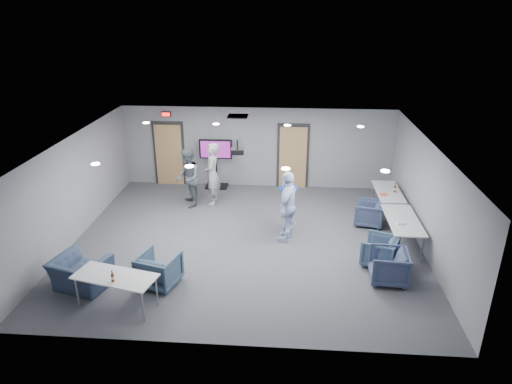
# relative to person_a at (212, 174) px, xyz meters

# --- Properties ---
(floor) EXTENTS (9.00, 9.00, 0.00)m
(floor) POSITION_rel_person_a_xyz_m (1.27, -2.40, -0.97)
(floor) COLOR #3D4046
(floor) RESTS_ON ground
(ceiling) EXTENTS (9.00, 9.00, 0.00)m
(ceiling) POSITION_rel_person_a_xyz_m (1.27, -2.40, 1.73)
(ceiling) COLOR silver
(ceiling) RESTS_ON wall_back
(wall_back) EXTENTS (9.00, 0.02, 2.70)m
(wall_back) POSITION_rel_person_a_xyz_m (1.27, 1.60, 0.38)
(wall_back) COLOR gray
(wall_back) RESTS_ON floor
(wall_front) EXTENTS (9.00, 0.02, 2.70)m
(wall_front) POSITION_rel_person_a_xyz_m (1.27, -6.40, 0.38)
(wall_front) COLOR gray
(wall_front) RESTS_ON floor
(wall_left) EXTENTS (0.02, 8.00, 2.70)m
(wall_left) POSITION_rel_person_a_xyz_m (-3.23, -2.40, 0.38)
(wall_left) COLOR gray
(wall_left) RESTS_ON floor
(wall_right) EXTENTS (0.02, 8.00, 2.70)m
(wall_right) POSITION_rel_person_a_xyz_m (5.77, -2.40, 0.38)
(wall_right) COLOR gray
(wall_right) RESTS_ON floor
(door_left) EXTENTS (1.06, 0.17, 2.24)m
(door_left) POSITION_rel_person_a_xyz_m (-1.73, 1.55, 0.10)
(door_left) COLOR black
(door_left) RESTS_ON wall_back
(door_right) EXTENTS (1.06, 0.17, 2.24)m
(door_right) POSITION_rel_person_a_xyz_m (2.47, 1.55, 0.10)
(door_right) COLOR black
(door_right) RESTS_ON wall_back
(exit_sign) EXTENTS (0.32, 0.08, 0.16)m
(exit_sign) POSITION_rel_person_a_xyz_m (-1.73, 1.53, 1.48)
(exit_sign) COLOR black
(exit_sign) RESTS_ON wall_back
(hvac_diffuser) EXTENTS (0.60, 0.60, 0.03)m
(hvac_diffuser) POSITION_rel_person_a_xyz_m (0.77, 0.40, 1.71)
(hvac_diffuser) COLOR black
(hvac_diffuser) RESTS_ON ceiling
(downlights) EXTENTS (6.18, 3.78, 0.02)m
(downlights) POSITION_rel_person_a_xyz_m (1.27, -2.40, 1.71)
(downlights) COLOR white
(downlights) RESTS_ON ceiling
(person_a) EXTENTS (0.50, 0.73, 1.94)m
(person_a) POSITION_rel_person_a_xyz_m (0.00, 0.00, 0.00)
(person_a) COLOR #9B9D9A
(person_a) RESTS_ON floor
(person_b) EXTENTS (0.94, 1.06, 1.83)m
(person_b) POSITION_rel_person_a_xyz_m (-0.71, -0.26, -0.06)
(person_b) COLOR #505960
(person_b) RESTS_ON floor
(person_c) EXTENTS (0.74, 1.20, 1.91)m
(person_c) POSITION_rel_person_a_xyz_m (2.34, -2.22, -0.02)
(person_c) COLOR silver
(person_c) RESTS_ON floor
(person_d) EXTENTS (0.64, 0.99, 1.45)m
(person_d) POSITION_rel_person_a_xyz_m (2.34, -1.75, -0.25)
(person_d) COLOR navy
(person_d) RESTS_ON floor
(chair_right_a) EXTENTS (0.91, 0.90, 0.69)m
(chair_right_a) POSITION_rel_person_a_xyz_m (4.62, -1.18, -0.62)
(chair_right_a) COLOR #36415D
(chair_right_a) RESTS_ON floor
(chair_right_b) EXTENTS (1.02, 1.01, 0.72)m
(chair_right_b) POSITION_rel_person_a_xyz_m (4.54, -3.34, -0.61)
(chair_right_b) COLOR #3D506A
(chair_right_b) RESTS_ON floor
(chair_right_c) EXTENTS (0.89, 0.86, 0.75)m
(chair_right_c) POSITION_rel_person_a_xyz_m (4.62, -4.04, -0.59)
(chair_right_c) COLOR #374260
(chair_right_c) RESTS_ON floor
(chair_front_a) EXTENTS (1.01, 1.02, 0.76)m
(chair_front_a) POSITION_rel_person_a_xyz_m (-0.47, -4.55, -0.59)
(chair_front_a) COLOR #3A4F65
(chair_front_a) RESTS_ON floor
(chair_front_b) EXTENTS (1.34, 1.24, 0.72)m
(chair_front_b) POSITION_rel_person_a_xyz_m (-2.13, -4.80, -0.61)
(chair_front_b) COLOR #334159
(chair_front_b) RESTS_ON floor
(table_right_a) EXTENTS (0.71, 1.71, 0.73)m
(table_right_a) POSITION_rel_person_a_xyz_m (5.27, -0.41, -0.29)
(table_right_a) COLOR silver
(table_right_a) RESTS_ON floor
(table_right_b) EXTENTS (0.79, 1.88, 0.73)m
(table_right_b) POSITION_rel_person_a_xyz_m (5.27, -2.31, -0.28)
(table_right_b) COLOR silver
(table_right_b) RESTS_ON floor
(table_front_left) EXTENTS (1.80, 1.07, 0.73)m
(table_front_left) POSITION_rel_person_a_xyz_m (-1.11, -5.40, -0.29)
(table_front_left) COLOR silver
(table_front_left) RESTS_ON floor
(bottle_front) EXTENTS (0.07, 0.07, 0.25)m
(bottle_front) POSITION_rel_person_a_xyz_m (-1.07, -5.60, -0.15)
(bottle_front) COLOR #5D2B10
(bottle_front) RESTS_ON table_front_left
(bottle_right) EXTENTS (0.07, 0.07, 0.28)m
(bottle_right) POSITION_rel_person_a_xyz_m (5.42, -0.49, -0.14)
(bottle_right) COLOR #5D2B10
(bottle_right) RESTS_ON table_right_a
(snack_box) EXTENTS (0.21, 0.15, 0.04)m
(snack_box) POSITION_rel_person_a_xyz_m (5.06, -0.75, -0.22)
(snack_box) COLOR #D65C35
(snack_box) RESTS_ON table_right_a
(wrapper) EXTENTS (0.22, 0.16, 0.05)m
(wrapper) POSITION_rel_person_a_xyz_m (5.16, -2.58, -0.22)
(wrapper) COLOR silver
(wrapper) RESTS_ON table_right_b
(tv_stand) EXTENTS (1.09, 0.52, 1.67)m
(tv_stand) POSITION_rel_person_a_xyz_m (-0.10, 1.34, -0.02)
(tv_stand) COLOR black
(tv_stand) RESTS_ON floor
(projector) EXTENTS (0.34, 0.33, 0.35)m
(projector) POSITION_rel_person_a_xyz_m (1.04, -2.19, 1.43)
(projector) COLOR black
(projector) RESTS_ON ceiling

